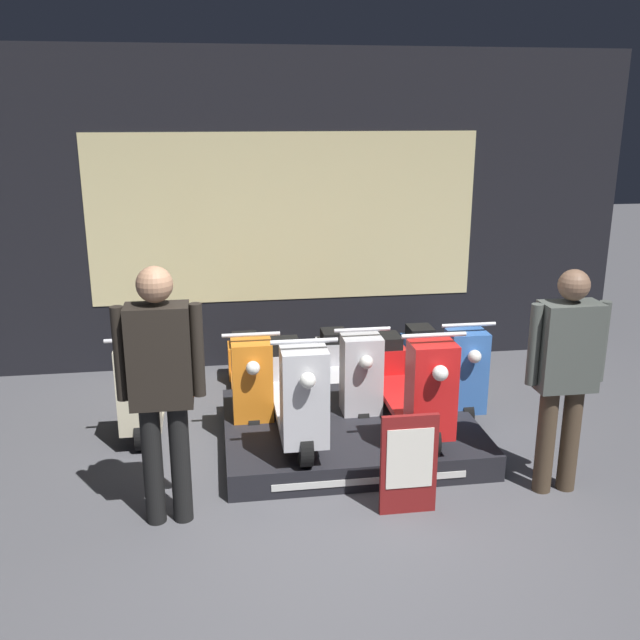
# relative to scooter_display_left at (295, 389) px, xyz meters

# --- Properties ---
(ground_plane) EXTENTS (30.00, 30.00, 0.00)m
(ground_plane) POSITION_rel_scooter_display_left_xyz_m (0.15, -1.33, -0.54)
(ground_plane) COLOR #4C4C51
(shop_wall_back) EXTENTS (7.14, 0.09, 3.20)m
(shop_wall_back) POSITION_rel_scooter_display_left_xyz_m (0.15, 2.13, 1.06)
(shop_wall_back) COLOR black
(shop_wall_back) RESTS_ON ground_plane
(display_platform) EXTENTS (2.01, 1.59, 0.20)m
(display_platform) POSITION_rel_scooter_display_left_xyz_m (0.45, 0.10, -0.44)
(display_platform) COLOR black
(display_platform) RESTS_ON ground_plane
(scooter_display_left) EXTENTS (0.46, 1.75, 0.93)m
(scooter_display_left) POSITION_rel_scooter_display_left_xyz_m (0.00, 0.00, 0.00)
(scooter_display_left) COLOR black
(scooter_display_left) RESTS_ON display_platform
(scooter_display_right) EXTENTS (0.46, 1.75, 0.93)m
(scooter_display_right) POSITION_rel_scooter_display_left_xyz_m (0.90, 0.00, 0.00)
(scooter_display_right) COLOR black
(scooter_display_right) RESTS_ON display_platform
(scooter_backrow_0) EXTENTS (0.46, 1.75, 0.93)m
(scooter_backrow_0) POSITION_rel_scooter_display_left_xyz_m (-1.21, 0.83, -0.20)
(scooter_backrow_0) COLOR black
(scooter_backrow_0) RESTS_ON ground_plane
(scooter_backrow_1) EXTENTS (0.46, 1.75, 0.93)m
(scooter_backrow_1) POSITION_rel_scooter_display_left_xyz_m (-0.32, 0.83, -0.20)
(scooter_backrow_1) COLOR black
(scooter_backrow_1) RESTS_ON ground_plane
(scooter_backrow_2) EXTENTS (0.46, 1.75, 0.93)m
(scooter_backrow_2) POSITION_rel_scooter_display_left_xyz_m (0.57, 0.83, -0.20)
(scooter_backrow_2) COLOR black
(scooter_backrow_2) RESTS_ON ground_plane
(scooter_backrow_3) EXTENTS (0.46, 1.75, 0.93)m
(scooter_backrow_3) POSITION_rel_scooter_display_left_xyz_m (1.47, 0.83, -0.20)
(scooter_backrow_3) COLOR black
(scooter_backrow_3) RESTS_ON ground_plane
(person_left_browsing) EXTENTS (0.55, 0.22, 1.72)m
(person_left_browsing) POSITION_rel_scooter_display_left_xyz_m (-0.94, -0.84, 0.46)
(person_left_browsing) COLOR black
(person_left_browsing) RESTS_ON ground_plane
(person_right_browsing) EXTENTS (0.56, 0.23, 1.61)m
(person_right_browsing) POSITION_rel_scooter_display_left_xyz_m (1.76, -0.84, 0.40)
(person_right_browsing) COLOR #473828
(person_right_browsing) RESTS_ON ground_plane
(price_sign_board) EXTENTS (0.38, 0.04, 0.71)m
(price_sign_board) POSITION_rel_scooter_display_left_xyz_m (0.64, -0.98, -0.18)
(price_sign_board) COLOR maroon
(price_sign_board) RESTS_ON ground_plane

